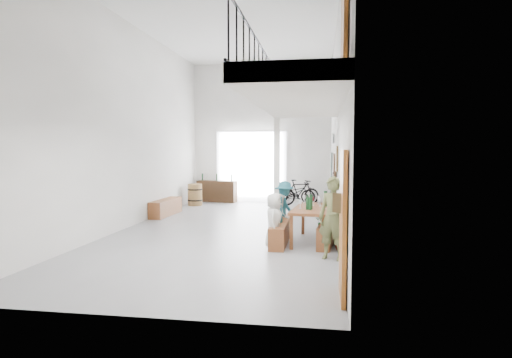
% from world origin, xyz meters
% --- Properties ---
extents(floor, '(12.00, 12.00, 0.00)m').
position_xyz_m(floor, '(0.00, 0.00, 0.00)').
color(floor, slate).
rests_on(floor, ground).
extents(room_walls, '(12.00, 12.00, 12.00)m').
position_xyz_m(room_walls, '(0.00, 0.00, 3.55)').
color(room_walls, white).
rests_on(room_walls, ground).
extents(gateway_portal, '(2.80, 0.08, 2.80)m').
position_xyz_m(gateway_portal, '(-0.40, 5.94, 1.40)').
color(gateway_portal, white).
rests_on(gateway_portal, ground).
extents(right_wall_decor, '(0.07, 8.28, 5.07)m').
position_xyz_m(right_wall_decor, '(2.70, -1.87, 1.74)').
color(right_wall_decor, '#9F5115').
rests_on(right_wall_decor, ground).
extents(balcony, '(1.52, 5.62, 4.00)m').
position_xyz_m(balcony, '(1.98, -3.13, 2.96)').
color(balcony, white).
rests_on(balcony, ground).
extents(tasting_table, '(0.99, 2.02, 0.79)m').
position_xyz_m(tasting_table, '(2.20, -1.28, 0.71)').
color(tasting_table, brown).
rests_on(tasting_table, ground).
extents(bench_inner, '(0.35, 2.06, 0.47)m').
position_xyz_m(bench_inner, '(1.50, -1.36, 0.24)').
color(bench_inner, brown).
rests_on(bench_inner, ground).
extents(bench_wall, '(0.55, 2.14, 0.49)m').
position_xyz_m(bench_wall, '(2.57, -1.20, 0.24)').
color(bench_wall, brown).
rests_on(bench_wall, ground).
extents(tableware, '(0.61, 1.27, 0.35)m').
position_xyz_m(tableware, '(2.19, -1.20, 0.92)').
color(tableware, '#113318').
rests_on(tableware, tasting_table).
extents(side_bench, '(0.46, 1.83, 0.51)m').
position_xyz_m(side_bench, '(-2.50, 1.96, 0.26)').
color(side_bench, brown).
rests_on(side_bench, ground).
extents(oak_barrel, '(0.55, 0.55, 0.81)m').
position_xyz_m(oak_barrel, '(-2.29, 4.43, 0.40)').
color(oak_barrel, olive).
rests_on(oak_barrel, ground).
extents(serving_counter, '(1.65, 0.70, 0.84)m').
position_xyz_m(serving_counter, '(-1.75, 5.65, 0.42)').
color(serving_counter, '#331F12').
rests_on(serving_counter, ground).
extents(counter_bottles, '(1.33, 0.34, 0.28)m').
position_xyz_m(counter_bottles, '(-1.75, 5.66, 0.98)').
color(counter_bottles, '#113318').
rests_on(counter_bottles, serving_counter).
extents(guest_left_a, '(0.39, 0.58, 1.18)m').
position_xyz_m(guest_left_a, '(1.41, -2.02, 0.59)').
color(guest_left_a, silver).
rests_on(guest_left_a, ground).
extents(guest_left_b, '(0.31, 0.42, 1.07)m').
position_xyz_m(guest_left_b, '(1.46, -1.42, 0.53)').
color(guest_left_b, '#246879').
rests_on(guest_left_b, ground).
extents(guest_left_c, '(0.42, 0.52, 1.04)m').
position_xyz_m(guest_left_c, '(1.44, -0.92, 0.52)').
color(guest_left_c, silver).
rests_on(guest_left_c, ground).
extents(guest_left_d, '(0.73, 0.96, 1.32)m').
position_xyz_m(guest_left_d, '(1.48, -0.42, 0.66)').
color(guest_left_d, '#246879').
rests_on(guest_left_d, ground).
extents(guest_right_a, '(0.34, 0.69, 1.15)m').
position_xyz_m(guest_right_a, '(2.84, -1.85, 0.57)').
color(guest_right_a, red).
rests_on(guest_right_a, ground).
extents(guest_right_b, '(0.64, 1.04, 1.07)m').
position_xyz_m(guest_right_b, '(2.75, -1.11, 0.53)').
color(guest_right_b, black).
rests_on(guest_right_b, ground).
extents(guest_right_c, '(0.53, 0.66, 1.18)m').
position_xyz_m(guest_right_c, '(2.79, -0.56, 0.59)').
color(guest_right_c, silver).
rests_on(guest_right_c, ground).
extents(host_standing, '(0.67, 0.55, 1.59)m').
position_xyz_m(host_standing, '(2.63, -2.76, 0.80)').
color(host_standing, brown).
rests_on(host_standing, ground).
extents(potted_plant, '(0.46, 0.42, 0.42)m').
position_xyz_m(potted_plant, '(2.45, 0.25, 0.21)').
color(potted_plant, '#1D4D22').
rests_on(potted_plant, ground).
extents(bicycle_near, '(1.68, 0.75, 0.85)m').
position_xyz_m(bicycle_near, '(1.35, 5.60, 0.43)').
color(bicycle_near, black).
rests_on(bicycle_near, ground).
extents(bicycle_far, '(1.65, 1.16, 0.98)m').
position_xyz_m(bicycle_far, '(1.58, 5.10, 0.49)').
color(bicycle_far, black).
rests_on(bicycle_far, ground).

